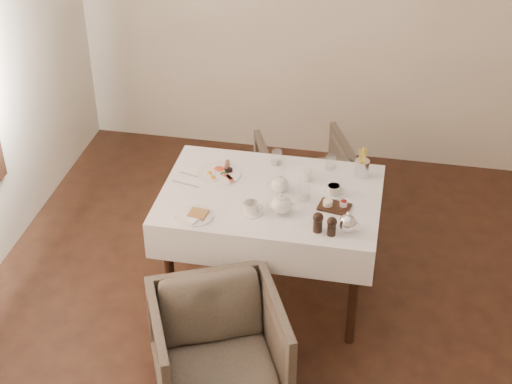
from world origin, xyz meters
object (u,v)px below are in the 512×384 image
object	(u,v)px
armchair_near	(219,350)
armchair_far	(304,178)
breakfast_plate	(220,173)
teapot_centre	(280,184)
table	(271,210)

from	to	relation	value
armchair_near	armchair_far	size ratio (longest dim) A/B	1.09
armchair_near	breakfast_plate	distance (m)	1.13
armchair_far	breakfast_plate	xyz separation A→B (m)	(-0.42, -0.77, 0.48)
teapot_centre	table	bearing A→B (deg)	-147.04
breakfast_plate	armchair_near	bearing A→B (deg)	-58.04
armchair_far	teapot_centre	xyz separation A→B (m)	(-0.03, -0.89, 0.53)
table	armchair_far	world-z (taller)	table
table	armchair_far	size ratio (longest dim) A/B	2.03
armchair_near	teapot_centre	xyz separation A→B (m)	(0.17, 0.89, 0.50)
armchair_near	teapot_centre	distance (m)	1.03
table	teapot_centre	bearing A→B (deg)	28.47
table	armchair_near	size ratio (longest dim) A/B	1.86
breakfast_plate	teapot_centre	world-z (taller)	teapot_centre
teapot_centre	breakfast_plate	bearing A→B (deg)	167.26
armchair_near	armchair_far	world-z (taller)	armchair_near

